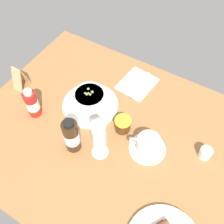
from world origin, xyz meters
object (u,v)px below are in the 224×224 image
at_px(cutlery_setting, 137,84).
at_px(menu_card, 19,78).
at_px(sauce_bottle_red, 32,103).
at_px(sauce_bottle_brown, 72,136).
at_px(creamer_jug, 206,153).
at_px(jam_jar, 123,125).
at_px(porridge_bowl, 90,101).
at_px(coffee_cup, 148,145).
at_px(wine_glass, 99,136).

xyz_separation_m(cutlery_setting, menu_card, (0.42, 0.27, 0.05)).
height_order(cutlery_setting, sauce_bottle_red, sauce_bottle_red).
relative_size(sauce_bottle_brown, menu_card, 1.51).
height_order(creamer_jug, jam_jar, jam_jar).
distance_m(cutlery_setting, sauce_bottle_brown, 0.40).
relative_size(jam_jar, menu_card, 0.58).
height_order(porridge_bowl, coffee_cup, porridge_bowl).
bearing_deg(sauce_bottle_red, menu_card, -29.65).
relative_size(cutlery_setting, menu_card, 1.64).
bearing_deg(coffee_cup, wine_glass, 35.09).
relative_size(creamer_jug, wine_glass, 0.30).
xyz_separation_m(cutlery_setting, wine_glass, (-0.04, 0.36, 0.11)).
bearing_deg(porridge_bowl, jam_jar, 170.05).
bearing_deg(sauce_bottle_brown, porridge_bowl, -74.76).
bearing_deg(sauce_bottle_red, sauce_bottle_brown, 168.54).
bearing_deg(sauce_bottle_brown, jam_jar, -126.51).
height_order(wine_glass, menu_card, wine_glass).
height_order(wine_glass, sauce_bottle_brown, wine_glass).
xyz_separation_m(porridge_bowl, jam_jar, (-0.17, 0.03, -0.00)).
relative_size(wine_glass, jam_jar, 2.86).
bearing_deg(coffee_cup, cutlery_setting, -55.46).
distance_m(cutlery_setting, jam_jar, 0.24).
distance_m(sauce_bottle_brown, sauce_bottle_red, 0.23).
distance_m(coffee_cup, menu_card, 0.61).
height_order(cutlery_setting, wine_glass, wine_glass).
xyz_separation_m(sauce_bottle_brown, sauce_bottle_red, (0.22, -0.05, -0.01)).
xyz_separation_m(cutlery_setting, sauce_bottle_brown, (0.06, 0.39, 0.07)).
distance_m(porridge_bowl, menu_card, 0.32).
bearing_deg(jam_jar, cutlery_setting, -75.48).
relative_size(cutlery_setting, jam_jar, 2.82).
height_order(creamer_jug, sauce_bottle_red, sauce_bottle_red).
relative_size(wine_glass, menu_card, 1.66).
height_order(porridge_bowl, cutlery_setting, porridge_bowl).
bearing_deg(cutlery_setting, porridge_bowl, 61.96).
bearing_deg(sauce_bottle_red, porridge_bowl, -139.93).
distance_m(porridge_bowl, coffee_cup, 0.30).
xyz_separation_m(jam_jar, menu_card, (0.49, 0.03, 0.02)).
height_order(cutlery_setting, creamer_jug, creamer_jug).
relative_size(cutlery_setting, creamer_jug, 3.33).
xyz_separation_m(porridge_bowl, creamer_jug, (-0.48, -0.02, -0.01)).
xyz_separation_m(coffee_cup, wine_glass, (0.14, 0.10, 0.08)).
height_order(cutlery_setting, menu_card, menu_card).
bearing_deg(creamer_jug, porridge_bowl, 2.54).
bearing_deg(sauce_bottle_brown, wine_glass, -162.82).
bearing_deg(porridge_bowl, menu_card, 10.96).
bearing_deg(sauce_bottle_brown, menu_card, -19.16).
bearing_deg(jam_jar, sauce_bottle_brown, 53.49).
xyz_separation_m(wine_glass, jam_jar, (-0.02, -0.13, -0.08)).
bearing_deg(menu_card, jam_jar, -176.29).
xyz_separation_m(coffee_cup, menu_card, (0.61, 0.00, 0.02)).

